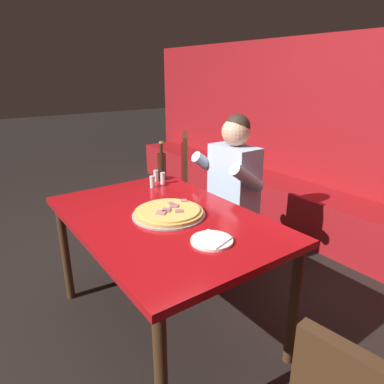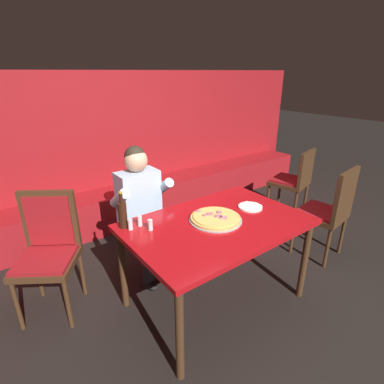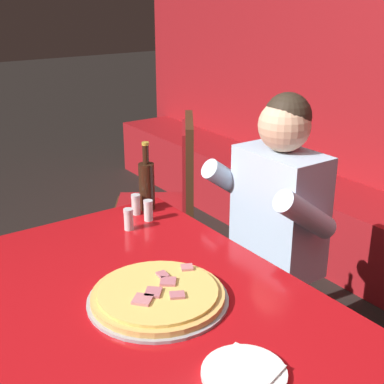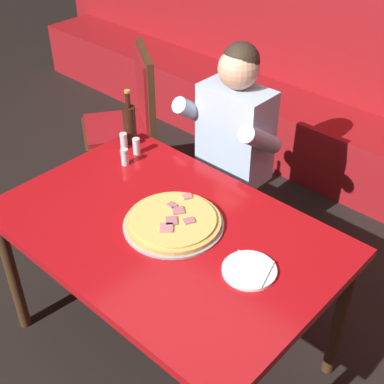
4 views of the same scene
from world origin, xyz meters
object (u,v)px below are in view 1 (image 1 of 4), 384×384
(pizza, at_px, (169,212))
(plate_white_paper, at_px, (212,240))
(beer_bottle, at_px, (162,165))
(shaker_red_pepper_flakes, at_px, (152,182))
(dining_chair_far_right, at_px, (173,178))
(main_dining_table, at_px, (163,228))
(diner_seated_blue_shirt, at_px, (225,191))
(shaker_oregano, at_px, (163,179))
(shaker_black_pepper, at_px, (156,176))

(pizza, distance_m, plate_white_paper, 0.40)
(beer_bottle, xyz_separation_m, shaker_red_pepper_flakes, (0.14, -0.17, -0.07))
(dining_chair_far_right, bearing_deg, beer_bottle, -40.12)
(main_dining_table, height_order, diner_seated_blue_shirt, diner_seated_blue_shirt)
(main_dining_table, relative_size, beer_bottle, 4.89)
(shaker_oregano, relative_size, diner_seated_blue_shirt, 0.07)
(plate_white_paper, xyz_separation_m, dining_chair_far_right, (-1.52, 0.75, -0.20))
(pizza, xyz_separation_m, diner_seated_blue_shirt, (-0.29, 0.68, -0.09))
(pizza, distance_m, diner_seated_blue_shirt, 0.75)
(main_dining_table, distance_m, plate_white_paper, 0.42)
(pizza, height_order, shaker_black_pepper, shaker_black_pepper)
(shaker_black_pepper, bearing_deg, plate_white_paper, -14.98)
(plate_white_paper, bearing_deg, diner_seated_blue_shirt, 135.15)
(shaker_oregano, distance_m, dining_chair_far_right, 0.79)
(diner_seated_blue_shirt, distance_m, dining_chair_far_right, 0.85)
(shaker_black_pepper, bearing_deg, diner_seated_blue_shirt, 51.82)
(main_dining_table, height_order, shaker_black_pepper, shaker_black_pepper)
(plate_white_paper, relative_size, diner_seated_blue_shirt, 0.16)
(plate_white_paper, height_order, shaker_black_pepper, shaker_black_pepper)
(shaker_oregano, bearing_deg, beer_bottle, 151.76)
(shaker_oregano, bearing_deg, shaker_red_pepper_flakes, -73.14)
(shaker_black_pepper, relative_size, diner_seated_blue_shirt, 0.07)
(beer_bottle, relative_size, dining_chair_far_right, 0.29)
(shaker_oregano, bearing_deg, main_dining_table, -31.16)
(shaker_black_pepper, bearing_deg, shaker_red_pepper_flakes, -39.83)
(beer_bottle, bearing_deg, diner_seated_blue_shirt, 44.69)
(main_dining_table, height_order, shaker_oregano, shaker_oregano)
(shaker_oregano, bearing_deg, diner_seated_blue_shirt, 59.18)
(beer_bottle, height_order, dining_chair_far_right, beer_bottle)
(plate_white_paper, xyz_separation_m, shaker_oregano, (-0.93, 0.28, 0.03))
(diner_seated_blue_shirt, height_order, dining_chair_far_right, diner_seated_blue_shirt)
(main_dining_table, bearing_deg, dining_chair_far_right, 144.94)
(dining_chair_far_right, bearing_deg, main_dining_table, -35.06)
(shaker_oregano, xyz_separation_m, diner_seated_blue_shirt, (0.24, 0.40, -0.11))
(diner_seated_blue_shirt, bearing_deg, shaker_black_pepper, -128.18)
(pizza, distance_m, beer_bottle, 0.73)
(beer_bottle, relative_size, diner_seated_blue_shirt, 0.23)
(shaker_red_pepper_flakes, bearing_deg, pizza, -19.06)
(pizza, height_order, dining_chair_far_right, dining_chair_far_right)
(plate_white_paper, bearing_deg, beer_bottle, 161.91)
(shaker_red_pepper_flakes, bearing_deg, plate_white_paper, -10.98)
(shaker_black_pepper, xyz_separation_m, diner_seated_blue_shirt, (0.33, 0.41, -0.11))
(pizza, height_order, shaker_red_pepper_flakes, shaker_red_pepper_flakes)
(plate_white_paper, distance_m, diner_seated_blue_shirt, 0.98)
(diner_seated_blue_shirt, bearing_deg, shaker_red_pepper_flakes, -112.22)
(plate_white_paper, height_order, beer_bottle, beer_bottle)
(plate_white_paper, distance_m, shaker_red_pepper_flakes, 0.92)
(dining_chair_far_right, bearing_deg, shaker_red_pepper_flakes, -42.52)
(shaker_red_pepper_flakes, height_order, diner_seated_blue_shirt, diner_seated_blue_shirt)
(shaker_black_pepper, bearing_deg, beer_bottle, 109.74)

